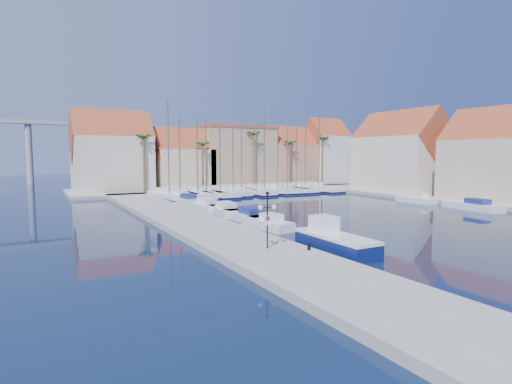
% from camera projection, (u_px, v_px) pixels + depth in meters
% --- Properties ---
extents(ground, '(260.00, 260.00, 0.00)m').
position_uv_depth(ground, '(359.00, 240.00, 30.54)').
color(ground, black).
rests_on(ground, ground).
extents(quay_west, '(6.00, 77.00, 0.50)m').
position_uv_depth(quay_west, '(187.00, 221.00, 37.84)').
color(quay_west, gray).
rests_on(quay_west, ground).
extents(shore_north, '(54.00, 16.00, 0.50)m').
position_uv_depth(shore_north, '(220.00, 188.00, 77.06)').
color(shore_north, gray).
rests_on(shore_north, ground).
extents(shore_east, '(12.00, 60.00, 0.50)m').
position_uv_depth(shore_east, '(448.00, 197.00, 59.15)').
color(shore_east, gray).
rests_on(shore_east, ground).
extents(lamp_post, '(1.23, 0.50, 3.66)m').
position_uv_depth(lamp_post, '(267.00, 211.00, 25.44)').
color(lamp_post, black).
rests_on(lamp_post, quay_west).
extents(bollard, '(0.20, 0.20, 0.51)m').
position_uv_depth(bollard, '(309.00, 246.00, 25.17)').
color(bollard, black).
rests_on(bollard, quay_west).
extents(fishing_boat, '(2.34, 6.59, 2.29)m').
position_uv_depth(fishing_boat, '(334.00, 240.00, 26.85)').
color(fishing_boat, '#0E1952').
rests_on(fishing_boat, ground).
extents(motorboat_west_0, '(2.29, 5.81, 1.40)m').
position_uv_depth(motorboat_west_0, '(268.00, 223.00, 35.31)').
color(motorboat_west_0, white).
rests_on(motorboat_west_0, ground).
extents(motorboat_west_1, '(2.29, 6.90, 1.40)m').
position_uv_depth(motorboat_west_1, '(247.00, 216.00, 39.62)').
color(motorboat_west_1, white).
rests_on(motorboat_west_1, ground).
extents(motorboat_west_2, '(2.94, 7.34, 1.40)m').
position_uv_depth(motorboat_west_2, '(224.00, 209.00, 44.18)').
color(motorboat_west_2, white).
rests_on(motorboat_west_2, ground).
extents(motorboat_west_3, '(2.37, 7.04, 1.40)m').
position_uv_depth(motorboat_west_3, '(205.00, 205.00, 47.83)').
color(motorboat_west_3, white).
rests_on(motorboat_west_3, ground).
extents(motorboat_west_4, '(2.43, 6.55, 1.40)m').
position_uv_depth(motorboat_west_4, '(187.00, 200.00, 53.41)').
color(motorboat_west_4, white).
rests_on(motorboat_west_4, ground).
extents(motorboat_west_5, '(2.48, 7.05, 1.40)m').
position_uv_depth(motorboat_west_5, '(177.00, 197.00, 57.81)').
color(motorboat_west_5, white).
rests_on(motorboat_west_5, ground).
extents(motorboat_west_6, '(1.89, 5.55, 1.40)m').
position_uv_depth(motorboat_west_6, '(168.00, 195.00, 60.91)').
color(motorboat_west_6, white).
rests_on(motorboat_west_6, ground).
extents(motorboat_east_0, '(3.18, 7.27, 1.40)m').
position_uv_depth(motorboat_east_0, '(473.00, 206.00, 47.46)').
color(motorboat_east_0, white).
rests_on(motorboat_east_0, ground).
extents(motorboat_east_1, '(2.15, 5.74, 1.40)m').
position_uv_depth(motorboat_east_1, '(416.00, 199.00, 54.46)').
color(motorboat_east_1, white).
rests_on(motorboat_east_1, ground).
extents(sailboat_0, '(3.63, 10.62, 14.26)m').
position_uv_depth(sailboat_0, '(168.00, 195.00, 59.26)').
color(sailboat_0, white).
rests_on(sailboat_0, ground).
extents(sailboat_1, '(3.19, 10.58, 11.98)m').
position_uv_depth(sailboat_1, '(179.00, 194.00, 60.99)').
color(sailboat_1, white).
rests_on(sailboat_1, ground).
extents(sailboat_2, '(4.18, 12.18, 12.08)m').
position_uv_depth(sailboat_2, '(196.00, 194.00, 61.28)').
color(sailboat_2, white).
rests_on(sailboat_2, ground).
extents(sailboat_3, '(3.72, 10.96, 12.04)m').
position_uv_depth(sailboat_3, '(204.00, 193.00, 62.97)').
color(sailboat_3, white).
rests_on(sailboat_3, ground).
extents(sailboat_4, '(3.93, 11.58, 11.06)m').
position_uv_depth(sailboat_4, '(219.00, 193.00, 63.23)').
color(sailboat_4, white).
rests_on(sailboat_4, ground).
extents(sailboat_5, '(3.04, 10.39, 11.01)m').
position_uv_depth(sailboat_5, '(232.00, 192.00, 64.89)').
color(sailboat_5, white).
rests_on(sailboat_5, ground).
extents(sailboat_6, '(2.72, 8.55, 12.51)m').
position_uv_depth(sailboat_6, '(240.00, 191.00, 66.66)').
color(sailboat_6, white).
rests_on(sailboat_6, ground).
extents(sailboat_7, '(3.23, 10.86, 11.76)m').
position_uv_depth(sailboat_7, '(254.00, 191.00, 66.44)').
color(sailboat_7, white).
rests_on(sailboat_7, ground).
extents(sailboat_8, '(2.93, 8.84, 14.67)m').
position_uv_depth(sailboat_8, '(263.00, 190.00, 67.77)').
color(sailboat_8, white).
rests_on(sailboat_8, ground).
extents(sailboat_9, '(2.98, 10.33, 14.41)m').
position_uv_depth(sailboat_9, '(276.00, 189.00, 68.90)').
color(sailboat_9, white).
rests_on(sailboat_9, ground).
extents(sailboat_10, '(3.47, 11.21, 11.48)m').
position_uv_depth(sailboat_10, '(285.00, 189.00, 70.08)').
color(sailboat_10, white).
rests_on(sailboat_10, ground).
extents(sailboat_11, '(3.03, 10.86, 12.75)m').
position_uv_depth(sailboat_11, '(294.00, 189.00, 70.65)').
color(sailboat_11, white).
rests_on(sailboat_11, ground).
extents(sailboat_12, '(2.70, 10.01, 14.64)m').
position_uv_depth(sailboat_12, '(303.00, 188.00, 71.99)').
color(sailboat_12, white).
rests_on(sailboat_12, ground).
extents(sailboat_13, '(3.48, 11.95, 13.53)m').
position_uv_depth(sailboat_13, '(316.00, 188.00, 72.42)').
color(sailboat_13, white).
rests_on(sailboat_13, ground).
extents(building_0, '(12.30, 9.00, 13.50)m').
position_uv_depth(building_0, '(112.00, 155.00, 65.86)').
color(building_0, beige).
rests_on(building_0, shore_north).
extents(building_1, '(10.30, 8.00, 11.00)m').
position_uv_depth(building_1, '(182.00, 162.00, 71.83)').
color(building_1, '#CEB791').
rests_on(building_1, shore_north).
extents(building_2, '(14.20, 10.20, 11.50)m').
position_uv_depth(building_2, '(234.00, 156.00, 77.97)').
color(building_2, tan).
rests_on(building_2, shore_north).
extents(building_3, '(10.30, 8.00, 12.00)m').
position_uv_depth(building_3, '(288.00, 158.00, 83.00)').
color(building_3, tan).
rests_on(building_3, shore_north).
extents(building_4, '(8.30, 8.00, 14.00)m').
position_uv_depth(building_4, '(325.00, 153.00, 86.42)').
color(building_4, silver).
rests_on(building_4, shore_north).
extents(building_5, '(9.00, 12.30, 12.50)m').
position_uv_depth(building_5, '(498.00, 159.00, 52.55)').
color(building_5, '#CEB791').
rests_on(building_5, shore_east).
extents(building_6, '(9.00, 14.30, 13.50)m').
position_uv_depth(building_6, '(400.00, 155.00, 66.39)').
color(building_6, beige).
rests_on(building_6, shore_east).
extents(palm_0, '(2.60, 2.60, 10.15)m').
position_uv_depth(palm_0, '(143.00, 139.00, 63.24)').
color(palm_0, brown).
rests_on(palm_0, shore_north).
extents(palm_1, '(2.60, 2.60, 9.15)m').
position_uv_depth(palm_1, '(202.00, 146.00, 68.20)').
color(palm_1, brown).
rests_on(palm_1, shore_north).
extents(palm_2, '(2.60, 2.60, 11.15)m').
position_uv_depth(palm_2, '(254.00, 136.00, 72.91)').
color(palm_2, brown).
rests_on(palm_2, shore_north).
extents(palm_3, '(2.60, 2.60, 9.65)m').
position_uv_depth(palm_3, '(290.00, 144.00, 76.94)').
color(palm_3, brown).
rests_on(palm_3, shore_north).
extents(palm_4, '(2.60, 2.60, 10.65)m').
position_uv_depth(palm_4, '(323.00, 140.00, 80.76)').
color(palm_4, brown).
rests_on(palm_4, shore_north).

